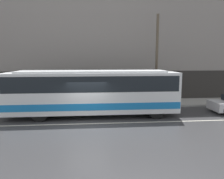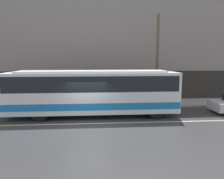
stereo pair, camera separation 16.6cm
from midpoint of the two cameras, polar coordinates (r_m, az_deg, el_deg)
The scene contains 7 objects.
ground_plane at distance 13.59m, azimuth -6.86°, elevation -8.88°, with size 60.00×60.00×0.00m, color #38383A.
sidewalk at distance 18.86m, azimuth -6.37°, elevation -3.77°, with size 60.00×2.92×0.16m.
building_facade at distance 20.14m, azimuth -6.54°, elevation 13.57°, with size 60.00×0.35×12.16m.
lane_stripe at distance 13.59m, azimuth -6.86°, elevation -8.86°, with size 54.00×0.14×0.01m.
transit_bus at distance 15.05m, azimuth -5.37°, elevation -0.25°, with size 11.55×2.60×3.15m.
utility_pole_near at distance 18.44m, azimuth 11.33°, elevation 7.55°, with size 0.22×0.22×7.32m.
pedestrian_waiting at distance 17.76m, azimuth -3.57°, elevation -1.54°, with size 0.36×0.36×1.74m.
Camera 1 is at (0.37, -12.98, 3.99)m, focal length 35.00 mm.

